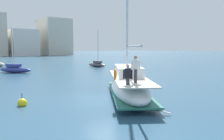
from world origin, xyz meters
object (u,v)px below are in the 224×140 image
at_px(main_sailboat, 129,85).
at_px(moored_cutter_left, 15,69).
at_px(mooring_buoy, 22,103).
at_px(seagull, 159,112).
at_px(moored_catamaran, 97,64).

bearing_deg(main_sailboat, moored_cutter_left, 95.46).
bearing_deg(moored_cutter_left, mooring_buoy, -103.21).
bearing_deg(seagull, mooring_buoy, 129.67).
height_order(moored_catamaran, seagull, moored_catamaran).
distance_m(main_sailboat, moored_catamaran, 26.86).
bearing_deg(moored_catamaran, main_sailboat, -118.17).
height_order(moored_cutter_left, mooring_buoy, moored_cutter_left).
xyz_separation_m(moored_cutter_left, mooring_buoy, (-4.70, -20.02, -0.37)).
height_order(main_sailboat, mooring_buoy, main_sailboat).
distance_m(seagull, mooring_buoy, 8.14).
relative_size(moored_catamaran, moored_cutter_left, 1.04).
distance_m(moored_catamaran, seagull, 31.41).
bearing_deg(seagull, moored_catamaran, 62.94).
xyz_separation_m(main_sailboat, moored_catamaran, (12.68, 23.68, -0.41)).
relative_size(main_sailboat, moored_cutter_left, 1.99).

